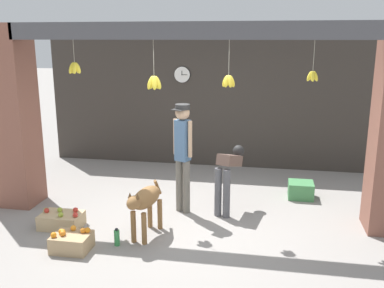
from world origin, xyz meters
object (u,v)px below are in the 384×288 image
(worker_stooping, at_px, (228,172))
(wall_clock, at_px, (182,75))
(fruit_crate_oranges, at_px, (72,242))
(produce_box_green, at_px, (301,190))
(fruit_crate_apples, at_px, (62,220))
(shopkeeper, at_px, (183,149))
(water_bottle, at_px, (117,238))
(dog, at_px, (145,201))

(worker_stooping, distance_m, wall_clock, 3.01)
(fruit_crate_oranges, bearing_deg, produce_box_green, 38.86)
(fruit_crate_apples, bearing_deg, wall_clock, 72.42)
(fruit_crate_oranges, distance_m, produce_box_green, 3.89)
(produce_box_green, bearing_deg, fruit_crate_apples, -152.31)
(shopkeeper, xyz_separation_m, fruit_crate_oranges, (-1.16, -1.50, -0.90))
(shopkeeper, height_order, fruit_crate_apples, shopkeeper)
(water_bottle, bearing_deg, wall_clock, 88.37)
(shopkeeper, distance_m, produce_box_green, 2.27)
(dog, distance_m, produce_box_green, 2.93)
(fruit_crate_oranges, relative_size, fruit_crate_apples, 0.82)
(worker_stooping, height_order, fruit_crate_oranges, worker_stooping)
(fruit_crate_oranges, height_order, wall_clock, wall_clock)
(shopkeeper, distance_m, fruit_crate_apples, 2.05)
(dog, xyz_separation_m, fruit_crate_apples, (-1.29, 0.06, -0.41))
(shopkeeper, bearing_deg, wall_clock, -52.39)
(dog, height_order, wall_clock, wall_clock)
(wall_clock, bearing_deg, shopkeeper, -78.39)
(worker_stooping, bearing_deg, water_bottle, -115.77)
(worker_stooping, distance_m, fruit_crate_apples, 2.57)
(shopkeeper, distance_m, water_bottle, 1.69)
(fruit_crate_apples, bearing_deg, shopkeeper, 28.81)
(produce_box_green, xyz_separation_m, wall_clock, (-2.39, 1.61, 1.79))
(fruit_crate_oranges, height_order, produce_box_green, fruit_crate_oranges)
(fruit_crate_apples, bearing_deg, dog, -2.83)
(fruit_crate_oranges, xyz_separation_m, water_bottle, (0.53, 0.23, -0.01))
(worker_stooping, height_order, fruit_crate_apples, worker_stooping)
(dog, relative_size, fruit_crate_apples, 1.63)
(wall_clock, bearing_deg, fruit_crate_apples, -107.58)
(produce_box_green, distance_m, wall_clock, 3.40)
(shopkeeper, relative_size, wall_clock, 4.98)
(shopkeeper, bearing_deg, dog, 96.89)
(shopkeeper, distance_m, wall_clock, 2.76)
(fruit_crate_oranges, bearing_deg, fruit_crate_apples, 126.24)
(fruit_crate_oranges, distance_m, water_bottle, 0.58)
(dog, distance_m, worker_stooping, 1.48)
(fruit_crate_oranges, relative_size, wall_clock, 1.39)
(produce_box_green, xyz_separation_m, water_bottle, (-2.50, -2.22, -0.03))
(dog, relative_size, fruit_crate_oranges, 2.00)
(shopkeeper, bearing_deg, worker_stooping, -145.16)
(worker_stooping, xyz_separation_m, produce_box_green, (1.18, 0.83, -0.52))
(shopkeeper, xyz_separation_m, fruit_crate_apples, (-1.61, -0.89, -0.91))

